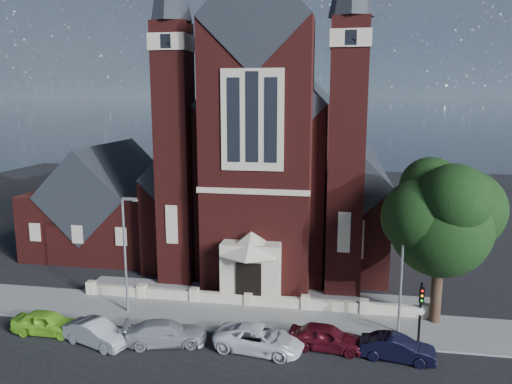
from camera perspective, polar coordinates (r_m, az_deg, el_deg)
ground at (r=44.08m, az=1.25°, el=-8.51°), size 120.00×120.00×0.00m
pavement_strip at (r=34.49m, az=-1.47°, el=-14.21°), size 60.00×5.00×0.12m
forecourt_paving at (r=38.09m, az=-0.26°, el=-11.70°), size 26.00×3.00×0.14m
forecourt_wall at (r=36.28m, az=-0.83°, el=-12.89°), size 24.00×0.40×0.90m
church at (r=49.88m, az=2.68°, el=3.43°), size 20.01×34.90×29.20m
parish_hall at (r=50.53m, az=-16.43°, el=-1.72°), size 12.00×12.20×10.24m
street_tree at (r=33.35m, az=20.68°, el=-3.12°), size 6.40×6.60×10.70m
street_lamp_left at (r=34.75m, az=-14.65°, el=-6.25°), size 1.16×0.22×8.09m
street_lamp_right at (r=31.97m, az=16.50°, el=-7.85°), size 1.16×0.22×8.09m
traffic_signal at (r=31.34m, az=18.31°, el=-12.28°), size 0.28×0.42×4.00m
car_lime_van at (r=34.76m, az=-22.82°, el=-13.58°), size 4.26×1.75×1.45m
car_silver_a at (r=32.37m, az=-17.77°, el=-15.11°), size 4.61×2.85×1.43m
car_silver_b at (r=31.43m, az=-10.29°, el=-15.57°), size 5.23×3.14×1.42m
car_white_suv at (r=30.28m, az=0.40°, el=-16.42°), size 5.53×3.11×1.46m
car_dark_red at (r=30.70m, az=8.05°, el=-16.09°), size 4.56×2.21×1.50m
car_navy at (r=30.44m, az=15.88°, el=-16.80°), size 4.33×2.02×1.37m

